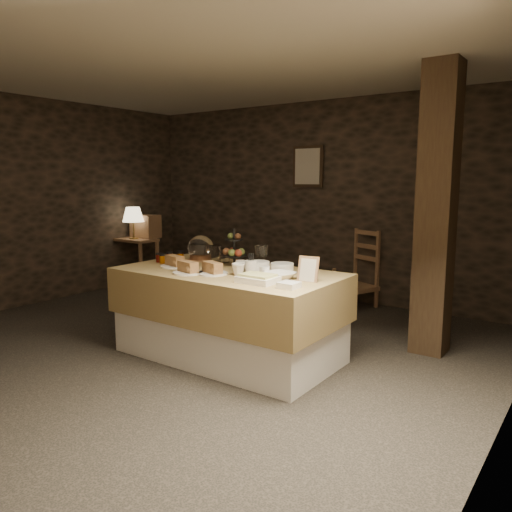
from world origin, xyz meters
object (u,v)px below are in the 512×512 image
Objects in this scene: buffet_table at (229,308)px; console_table at (135,247)px; table_lamp at (133,215)px; chair at (358,272)px; timber_column at (436,212)px; wine_rack at (146,226)px; fruit_stand at (234,251)px.

buffet_table is 3.37m from console_table.
table_lamp is 0.62× the size of chair.
timber_column reaches higher than buffet_table.
wine_rack is (-2.95, 1.71, 0.43)m from buffet_table.
wine_rack reaches higher than buffet_table.
table_lamp is 4.40m from timber_column.
console_table is at bearing 156.01° from fruit_stand.
console_table is 3.16m from fruit_stand.
wine_rack is 3.17m from fruit_stand.
console_table is 0.28× the size of timber_column.
chair is (3.17, 0.86, -0.16)m from console_table.
timber_column is 1.86m from fruit_stand.
buffet_table is 3.44m from wine_rack.
timber_column is at bearing -6.80° from wine_rack.
buffet_table is at bearing -27.05° from console_table.
console_table is 0.49m from table_lamp.
table_lamp reaches higher than chair.
chair is 0.29× the size of timber_column.
wine_rack is (-0.00, 0.23, -0.18)m from table_lamp.
table_lamp is at bearing -90.00° from wine_rack.
timber_column is at bearing -4.42° from console_table.
chair is 1.95m from timber_column.
buffet_table is 2.05m from timber_column.
console_table is 0.35m from wine_rack.
timber_column is (1.26, -1.20, 0.88)m from chair.
timber_column is at bearing 30.78° from fruit_stand.
chair is at bearing 136.46° from timber_column.
chair is at bearing 12.27° from wine_rack.
wine_rack is at bearing 90.00° from table_lamp.
buffet_table is at bearing -62.36° from fruit_stand.
table_lamp is 1.36× the size of fruit_stand.
timber_column reaches higher than console_table.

